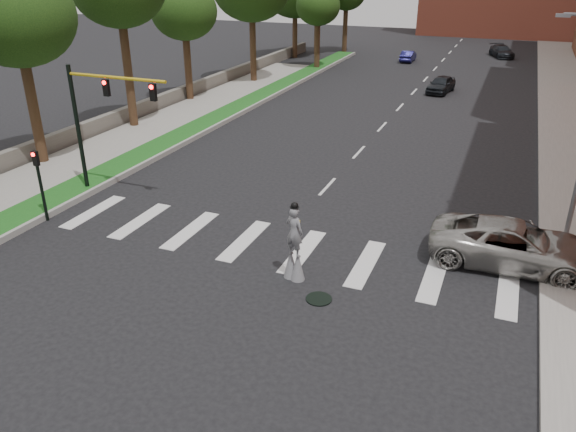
# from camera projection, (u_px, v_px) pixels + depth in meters

# --- Properties ---
(ground_plane) EXTENTS (160.00, 160.00, 0.00)m
(ground_plane) POSITION_uv_depth(u_px,v_px,m) (263.00, 257.00, 21.91)
(ground_plane) COLOR black
(ground_plane) RESTS_ON ground
(grass_median) EXTENTS (2.00, 60.00, 0.25)m
(grass_median) POSITION_uv_depth(u_px,v_px,m) (233.00, 110.00, 42.60)
(grass_median) COLOR #175118
(grass_median) RESTS_ON ground
(median_curb) EXTENTS (0.20, 60.00, 0.28)m
(median_curb) POSITION_uv_depth(u_px,v_px,m) (246.00, 111.00, 42.23)
(median_curb) COLOR gray
(median_curb) RESTS_ON ground
(sidewalk_left) EXTENTS (4.00, 60.00, 0.18)m
(sidewalk_left) POSITION_uv_depth(u_px,v_px,m) (118.00, 142.00, 35.21)
(sidewalk_left) COLOR gray
(sidewalk_left) RESTS_ON ground
(stone_wall) EXTENTS (0.50, 56.00, 1.10)m
(stone_wall) POSITION_uv_depth(u_px,v_px,m) (184.00, 93.00, 45.97)
(stone_wall) COLOR #5D5850
(stone_wall) RESTS_ON ground
(manhole) EXTENTS (0.90, 0.90, 0.04)m
(manhole) POSITION_uv_depth(u_px,v_px,m) (319.00, 299.00, 19.20)
(manhole) COLOR black
(manhole) RESTS_ON ground
(traffic_signal) EXTENTS (5.30, 0.23, 6.20)m
(traffic_signal) POSITION_uv_depth(u_px,v_px,m) (96.00, 111.00, 26.01)
(traffic_signal) COLOR black
(traffic_signal) RESTS_ON ground
(secondary_signal) EXTENTS (0.25, 0.21, 3.23)m
(secondary_signal) POSITION_uv_depth(u_px,v_px,m) (40.00, 179.00, 24.17)
(secondary_signal) COLOR black
(secondary_signal) RESTS_ON ground
(stilt_performer) EXTENTS (0.83, 0.63, 3.01)m
(stilt_performer) POSITION_uv_depth(u_px,v_px,m) (294.00, 248.00, 19.98)
(stilt_performer) COLOR #392516
(stilt_performer) RESTS_ON ground
(suv_crossing) EXTENTS (6.18, 2.86, 1.72)m
(suv_crossing) POSITION_uv_depth(u_px,v_px,m) (514.00, 245.00, 21.02)
(suv_crossing) COLOR #A3A09A
(suv_crossing) RESTS_ON ground
(car_near) EXTENTS (2.28, 4.37, 1.42)m
(car_near) POSITION_uv_depth(u_px,v_px,m) (441.00, 84.00, 48.22)
(car_near) COLOR black
(car_near) RESTS_ON ground
(car_mid) EXTENTS (1.32, 3.67, 1.20)m
(car_mid) POSITION_uv_depth(u_px,v_px,m) (408.00, 56.00, 62.72)
(car_mid) COLOR #181752
(car_mid) RESTS_ON ground
(car_far) EXTENTS (3.40, 5.03, 1.35)m
(car_far) POSITION_uv_depth(u_px,v_px,m) (502.00, 51.00, 65.38)
(car_far) COLOR black
(car_far) RESTS_ON ground
(tree_1) EXTENTS (6.00, 6.00, 10.46)m
(tree_1) POSITION_uv_depth(u_px,v_px,m) (16.00, 17.00, 28.53)
(tree_1) COLOR #392516
(tree_1) RESTS_ON ground
(tree_3) EXTENTS (5.09, 5.09, 9.06)m
(tree_3) POSITION_uv_depth(u_px,v_px,m) (184.00, 12.00, 42.93)
(tree_3) COLOR #392516
(tree_3) RESTS_ON ground
(tree_6) EXTENTS (4.44, 4.44, 8.11)m
(tree_6) POSITION_uv_depth(u_px,v_px,m) (318.00, 7.00, 55.99)
(tree_6) COLOR #392516
(tree_6) RESTS_ON ground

